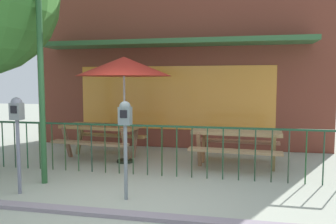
{
  "coord_description": "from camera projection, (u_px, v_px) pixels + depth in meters",
  "views": [
    {
      "loc": [
        1.63,
        -4.39,
        1.77
      ],
      "look_at": [
        0.32,
        2.01,
        1.18
      ],
      "focal_mm": 35.5,
      "sensor_mm": 36.0,
      "label": 1
    }
  ],
  "objects": [
    {
      "name": "ground",
      "position": [
        118.0,
        206.0,
        4.77
      ],
      "size": [
        40.0,
        40.0,
        0.0
      ],
      "primitive_type": "plane",
      "color": "#9EA493"
    },
    {
      "name": "pub_storefront",
      "position": [
        176.0,
        46.0,
        9.02
      ],
      "size": [
        8.11,
        1.4,
        5.56
      ],
      "color": "#4A1B0D",
      "rests_on": "ground"
    },
    {
      "name": "patio_fence_front",
      "position": [
        147.0,
        141.0,
        6.28
      ],
      "size": [
        6.83,
        0.04,
        0.97
      ],
      "color": "#1B4329",
      "rests_on": "ground"
    },
    {
      "name": "picnic_table_left",
      "position": [
        101.0,
        132.0,
        7.77
      ],
      "size": [
        1.92,
        1.52,
        0.79
      ],
      "color": "#9B7342",
      "rests_on": "ground"
    },
    {
      "name": "picnic_table_right",
      "position": [
        236.0,
        138.0,
        6.93
      ],
      "size": [
        1.89,
        1.49,
        0.79
      ],
      "color": "#9B7A50",
      "rests_on": "ground"
    },
    {
      "name": "patio_umbrella",
      "position": [
        124.0,
        67.0,
        7.17
      ],
      "size": [
        2.07,
        2.07,
        2.32
      ],
      "color": "black",
      "rests_on": "ground"
    },
    {
      "name": "parking_meter_near",
      "position": [
        125.0,
        124.0,
        4.92
      ],
      "size": [
        0.18,
        0.17,
        1.49
      ],
      "color": "slate",
      "rests_on": "ground"
    },
    {
      "name": "parking_meter_far",
      "position": [
        17.0,
        120.0,
        5.19
      ],
      "size": [
        0.18,
        0.17,
        1.53
      ],
      "color": "slate",
      "rests_on": "ground"
    },
    {
      "name": "street_lamp",
      "position": [
        39.0,
        26.0,
        5.6
      ],
      "size": [
        0.28,
        0.28,
        4.21
      ],
      "color": "#27552D",
      "rests_on": "ground"
    },
    {
      "name": "curb_edge",
      "position": [
        109.0,
        215.0,
        4.42
      ],
      "size": [
        11.35,
        0.2,
        0.11
      ],
      "primitive_type": "cube",
      "color": "gray",
      "rests_on": "ground"
    }
  ]
}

